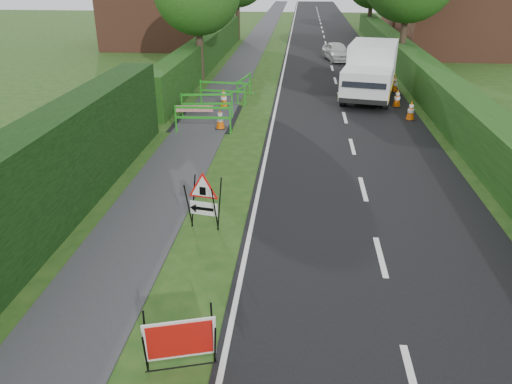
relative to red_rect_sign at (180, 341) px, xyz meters
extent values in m
plane|color=#1D4213|center=(0.97, 2.47, -0.52)|extent=(120.00, 120.00, 0.00)
cube|color=black|center=(3.47, 37.47, -0.51)|extent=(6.00, 90.00, 0.02)
cube|color=#2D2D30|center=(-2.03, 37.47, -0.51)|extent=(2.00, 90.00, 0.02)
cube|color=black|center=(-4.03, 2.47, -0.52)|extent=(1.10, 18.00, 2.50)
cube|color=#14380F|center=(-4.03, 24.47, -0.52)|extent=(1.00, 24.00, 1.80)
cube|color=#14380F|center=(7.47, 18.47, -0.52)|extent=(1.20, 50.00, 1.50)
cube|color=brown|center=(-9.03, 32.47, 2.23)|extent=(7.00, 7.00, 5.50)
cube|color=brown|center=(11.97, 30.47, 2.23)|extent=(7.00, 7.00, 5.50)
cylinder|color=#2D2116|center=(-3.63, 20.47, 0.79)|extent=(0.36, 0.36, 2.62)
cylinder|color=#2D2116|center=(7.37, 24.47, 0.97)|extent=(0.36, 0.36, 2.97)
cylinder|color=#2D2116|center=(-3.63, 36.47, 0.88)|extent=(0.36, 0.36, 2.80)
cylinder|color=#2D2116|center=(7.37, 40.47, 0.71)|extent=(0.36, 0.36, 2.45)
cylinder|color=black|center=(-0.45, -0.27, -0.06)|extent=(0.12, 0.31, 0.88)
cylinder|color=black|center=(-0.54, 0.04, -0.06)|extent=(0.12, 0.31, 0.88)
cylinder|color=black|center=(0.53, 0.01, -0.06)|extent=(0.12, 0.31, 0.88)
cylinder|color=black|center=(0.44, 0.32, -0.06)|extent=(0.12, 0.31, 0.88)
cylinder|color=black|center=(0.04, -0.15, -0.37)|extent=(1.05, 0.32, 0.02)
cube|color=white|center=(0.00, 0.01, 0.02)|extent=(1.08, 0.42, 0.77)
cube|color=red|center=(0.00, -0.01, 0.02)|extent=(0.97, 0.38, 0.67)
cylinder|color=black|center=(-0.79, 4.29, 0.10)|extent=(0.10, 0.37, 1.19)
cylinder|color=black|center=(-0.73, 4.59, 0.10)|extent=(0.10, 0.37, 1.19)
cylinder|color=black|center=(-0.16, 4.17, 0.10)|extent=(0.10, 0.37, 1.19)
cylinder|color=black|center=(-0.10, 4.46, 0.10)|extent=(0.10, 0.37, 1.19)
cube|color=white|center=(-0.45, 4.36, 0.02)|extent=(0.66, 0.15, 0.32)
cube|color=black|center=(-0.45, 4.34, 0.02)|extent=(0.47, 0.10, 0.08)
cone|color=black|center=(-0.71, 4.39, 0.02)|extent=(0.18, 0.22, 0.19)
cube|color=black|center=(-0.46, 4.34, 0.47)|extent=(0.15, 0.04, 0.19)
cube|color=silver|center=(4.94, 18.20, 0.88)|extent=(2.65, 3.61, 1.95)
cube|color=silver|center=(4.43, 15.78, 0.50)|extent=(2.42, 2.48, 1.19)
cube|color=black|center=(4.22, 14.79, 0.80)|extent=(1.79, 0.59, 0.55)
cube|color=yellow|center=(3.74, 17.49, 0.11)|extent=(1.05, 4.90, 0.24)
cube|color=yellow|center=(5.74, 17.06, 0.11)|extent=(1.05, 4.90, 0.24)
cube|color=black|center=(4.22, 14.80, -0.03)|extent=(1.97, 0.53, 0.20)
cylinder|color=black|center=(3.52, 15.92, -0.11)|extent=(0.40, 0.84, 0.81)
cylinder|color=black|center=(5.31, 15.54, -0.11)|extent=(0.40, 0.84, 0.81)
cylinder|color=black|center=(4.20, 19.11, -0.11)|extent=(0.40, 0.84, 0.81)
cylinder|color=black|center=(5.98, 18.74, -0.11)|extent=(0.40, 0.84, 0.81)
cube|color=black|center=(6.02, 13.93, -0.50)|extent=(0.38, 0.38, 0.04)
cone|color=#EA5907|center=(6.02, 13.93, -0.10)|extent=(0.32, 0.32, 0.75)
cylinder|color=white|center=(6.02, 13.93, -0.14)|extent=(0.25, 0.25, 0.14)
cylinder|color=white|center=(6.02, 13.93, 0.05)|extent=(0.17, 0.17, 0.10)
cube|color=black|center=(5.82, 15.93, -0.50)|extent=(0.38, 0.38, 0.04)
cone|color=#EA5907|center=(5.82, 15.93, -0.10)|extent=(0.32, 0.32, 0.75)
cylinder|color=white|center=(5.82, 15.93, -0.14)|extent=(0.25, 0.25, 0.14)
cylinder|color=white|center=(5.82, 15.93, 0.05)|extent=(0.17, 0.17, 0.10)
cube|color=black|center=(6.16, 18.77, -0.50)|extent=(0.38, 0.38, 0.04)
cone|color=#EA5907|center=(6.16, 18.77, -0.10)|extent=(0.32, 0.32, 0.75)
cylinder|color=white|center=(6.16, 18.77, -0.14)|extent=(0.25, 0.25, 0.14)
cylinder|color=white|center=(6.16, 18.77, 0.05)|extent=(0.17, 0.17, 0.10)
cube|color=black|center=(-1.29, 12.09, -0.50)|extent=(0.38, 0.38, 0.04)
cone|color=#EA5907|center=(-1.29, 12.09, -0.10)|extent=(0.32, 0.32, 0.75)
cylinder|color=white|center=(-1.29, 12.09, -0.14)|extent=(0.25, 0.25, 0.14)
cylinder|color=white|center=(-1.29, 12.09, 0.05)|extent=(0.17, 0.17, 0.10)
cube|color=black|center=(-1.63, 15.26, -0.50)|extent=(0.38, 0.38, 0.04)
cone|color=#EA5907|center=(-1.63, 15.26, -0.10)|extent=(0.32, 0.32, 0.75)
cylinder|color=white|center=(-1.63, 15.26, -0.14)|extent=(0.25, 0.25, 0.14)
cylinder|color=white|center=(-1.63, 15.26, 0.05)|extent=(0.17, 0.17, 0.10)
cube|color=#1E8F1A|center=(-2.85, 11.60, -0.02)|extent=(0.05, 0.05, 1.00)
cube|color=#1E8F1A|center=(-0.85, 11.68, -0.02)|extent=(0.05, 0.05, 1.00)
cube|color=#1E8F1A|center=(-1.85, 11.64, 0.40)|extent=(2.00, 0.14, 0.08)
cube|color=#1E8F1A|center=(-1.85, 11.64, 0.03)|extent=(2.00, 0.14, 0.08)
cube|color=#1E8F1A|center=(-2.85, 11.60, -0.50)|extent=(0.08, 0.35, 0.04)
cube|color=#1E8F1A|center=(-0.85, 11.68, -0.50)|extent=(0.08, 0.35, 0.04)
cube|color=#1E8F1A|center=(-3.04, 13.46, -0.02)|extent=(0.06, 0.06, 1.00)
cube|color=#1E8F1A|center=(-1.06, 13.74, -0.02)|extent=(0.06, 0.06, 1.00)
cube|color=#1E8F1A|center=(-2.05, 13.60, 0.40)|extent=(1.99, 0.32, 0.08)
cube|color=#1E8F1A|center=(-2.05, 13.60, 0.03)|extent=(1.99, 0.32, 0.08)
cube|color=#1E8F1A|center=(-3.04, 13.46, -0.50)|extent=(0.11, 0.35, 0.04)
cube|color=#1E8F1A|center=(-1.06, 13.74, -0.50)|extent=(0.11, 0.35, 0.04)
cube|color=#1E8F1A|center=(-2.75, 15.94, -0.02)|extent=(0.05, 0.05, 1.00)
cube|color=#1E8F1A|center=(-0.76, 15.73, -0.02)|extent=(0.05, 0.05, 1.00)
cube|color=#1E8F1A|center=(-1.76, 15.83, 0.40)|extent=(1.99, 0.25, 0.08)
cube|color=#1E8F1A|center=(-1.76, 15.83, 0.03)|extent=(1.99, 0.25, 0.08)
cube|color=#1E8F1A|center=(-2.75, 15.94, -0.50)|extent=(0.10, 0.35, 0.04)
cube|color=#1E8F1A|center=(-0.76, 15.73, -0.50)|extent=(0.10, 0.35, 0.04)
cube|color=#1E8F1A|center=(-1.09, 15.83, -0.02)|extent=(0.06, 0.06, 1.00)
cube|color=#1E8F1A|center=(-0.75, 17.80, -0.02)|extent=(0.06, 0.06, 1.00)
cube|color=#1E8F1A|center=(-0.92, 16.82, 0.40)|extent=(0.40, 1.98, 0.08)
cube|color=#1E8F1A|center=(-0.92, 16.82, 0.03)|extent=(0.40, 1.98, 0.08)
cube|color=#1E8F1A|center=(-1.09, 15.83, -0.50)|extent=(0.36, 0.12, 0.04)
cube|color=#1E8F1A|center=(-0.75, 17.80, -0.50)|extent=(0.36, 0.12, 0.04)
cube|color=red|center=(-2.50, 13.20, -0.52)|extent=(1.50, 0.19, 0.25)
imported|color=silver|center=(3.86, 27.24, 0.04)|extent=(1.99, 3.50, 1.12)
camera|label=1|loc=(1.66, -5.71, 5.12)|focal=35.00mm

